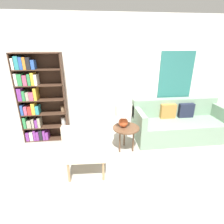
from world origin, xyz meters
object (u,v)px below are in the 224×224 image
bookshelf (36,100)px  couch (178,124)px  table_lamp (124,113)px  armchair (85,147)px  side_table (126,130)px

bookshelf → couch: size_ratio=0.93×
couch → table_lamp: table_lamp is taller
table_lamp → couch: bearing=15.3°
bookshelf → couch: (3.20, -0.27, -0.63)m
armchair → table_lamp: bearing=44.3°
side_table → table_lamp: table_lamp is taller
side_table → armchair: bearing=-139.0°
bookshelf → side_table: 2.04m
bookshelf → table_lamp: bookshelf is taller
bookshelf → armchair: (1.06, -1.38, -0.39)m
couch → bookshelf: bearing=175.1°
table_lamp → side_table: bearing=-30.5°
armchair → side_table: 1.07m
armchair → side_table: bearing=41.0°
armchair → side_table: (0.80, 0.70, -0.09)m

